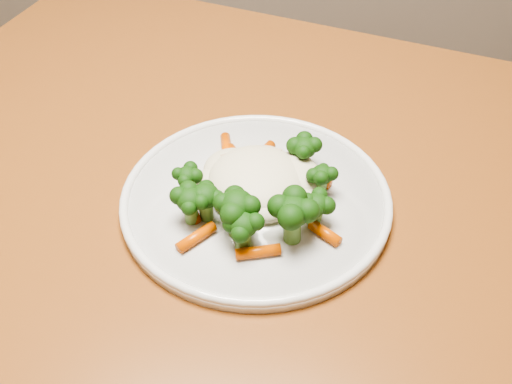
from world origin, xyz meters
TOP-DOWN VIEW (x-y plane):
  - dining_table at (-0.04, -0.06)m, footprint 1.35×1.10m
  - plate at (-0.10, -0.07)m, footprint 0.30×0.30m
  - meal at (-0.10, -0.09)m, footprint 0.19×0.20m

SIDE VIEW (x-z plane):
  - dining_table at x=-0.04m, z-range 0.27..1.02m
  - plate at x=-0.10m, z-range 0.75..0.76m
  - meal at x=-0.10m, z-range 0.76..0.81m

